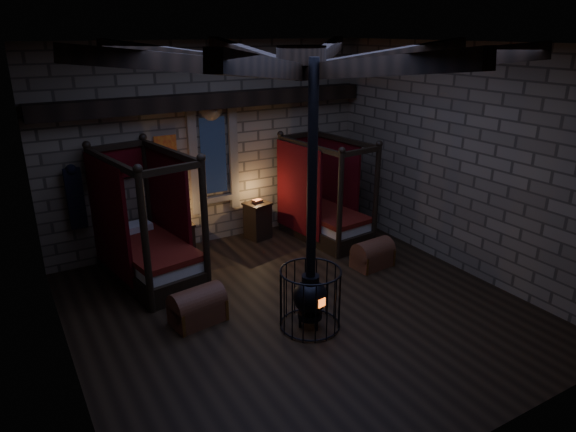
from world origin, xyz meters
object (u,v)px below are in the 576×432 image
trunk_right (373,255)px  stove (310,292)px  trunk_left (198,307)px  bed_left (148,248)px  bed_right (323,214)px

trunk_right → stove: stove is taller
trunk_left → stove: size_ratio=0.22×
bed_left → trunk_left: (0.20, -1.93, -0.32)m
trunk_left → stove: (1.46, -1.01, 0.33)m
trunk_right → stove: (-2.23, -1.20, 0.35)m
bed_left → bed_right: bed_left is taller
bed_right → trunk_right: bed_right is taller
bed_right → trunk_left: size_ratio=2.47×
trunk_left → trunk_right: 3.69m
trunk_right → bed_right: bearing=84.3°
stove → bed_right: bearing=43.0°
trunk_right → trunk_left: bearing=178.0°
bed_left → trunk_left: bearing=-93.4°
bed_right → stove: 3.73m
stove → bed_left: bearing=109.5°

